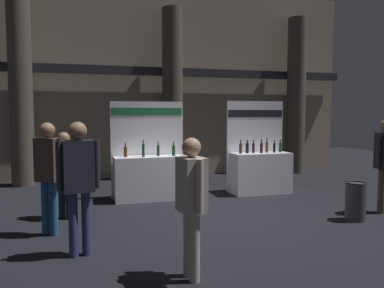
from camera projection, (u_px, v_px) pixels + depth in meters
name	position (u px, v px, depth m)	size (l,w,h in m)	color
ground_plane	(226.00, 216.00, 7.21)	(24.00, 24.00, 0.00)	black
hall_colonnade	(169.00, 85.00, 11.67)	(11.70, 1.06, 5.80)	gray
exhibitor_booth_0	(150.00, 174.00, 8.59)	(1.68, 0.66, 2.21)	white
exhibitor_booth_1	(260.00, 169.00, 9.29)	(1.50, 0.66, 2.24)	white
trash_bin	(355.00, 201.00, 6.89)	(0.36, 0.36, 0.70)	#38383D
visitor_0	(79.00, 176.00, 5.10)	(0.56, 0.27, 1.83)	navy
visitor_1	(65.00, 167.00, 6.96)	(0.48, 0.46, 1.60)	#23232D
visitor_2	(48.00, 168.00, 6.00)	(0.46, 0.40, 1.79)	navy
visitor_4	(191.00, 196.00, 4.39)	(0.31, 0.52, 1.66)	#ADA393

